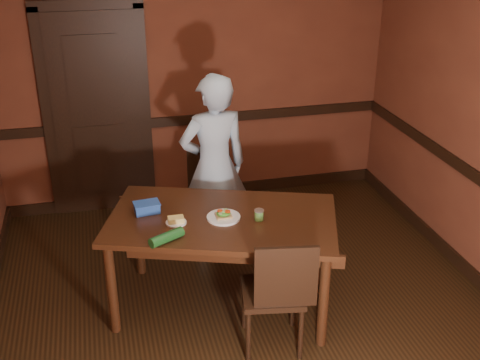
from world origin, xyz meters
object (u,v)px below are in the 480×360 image
sandwich_plate (224,216)px  sauce_jar (259,215)px  cheese_saucer (176,221)px  chair_near (272,290)px  food_tub (147,208)px  dining_table (223,262)px  person (214,167)px  chair_far (218,199)px

sandwich_plate → sauce_jar: bearing=-19.1°
sandwich_plate → cheese_saucer: bearing=177.8°
chair_near → food_tub: size_ratio=4.44×
dining_table → food_tub: 0.73m
chair_near → cheese_saucer: 0.87m
person → cheese_saucer: (-0.46, -0.85, -0.02)m
sandwich_plate → cheese_saucer: (-0.36, 0.01, 0.00)m
dining_table → food_tub: (-0.54, 0.22, 0.44)m
dining_table → sandwich_plate: (0.01, -0.02, 0.42)m
dining_table → chair_far: bearing=99.6°
sandwich_plate → person: bearing=83.1°
person → chair_far: bearing=-117.5°
dining_table → sandwich_plate: bearing=-47.4°
chair_far → chair_near: bearing=-71.7°
dining_table → chair_near: chair_near is taller
sauce_jar → cheese_saucer: 0.62m
chair_far → food_tub: size_ratio=4.14×
chair_near → person: (-0.13, 1.38, 0.38)m
dining_table → food_tub: size_ratio=8.23×
chair_far → sandwich_plate: 1.13m
chair_far → person: bearing=-94.2°
person → sandwich_plate: (-0.11, -0.87, -0.03)m
chair_near → sandwich_plate: chair_near is taller
chair_near → chair_far: bearing=-77.8°
sauce_jar → food_tub: sauce_jar is taller
dining_table → food_tub: bearing=177.6°
chair_far → person: (-0.07, -0.18, 0.41)m
cheese_saucer → chair_far: bearing=62.9°
chair_near → cheese_saucer: bearing=-31.7°
dining_table → sauce_jar: (0.26, -0.10, 0.44)m
person → food_tub: person is taller
sandwich_plate → chair_near: bearing=-65.2°
chair_far → sandwich_plate: sandwich_plate is taller
dining_table → person: 0.96m
cheese_saucer → sandwich_plate: bearing=-2.2°
cheese_saucer → chair_near: bearing=-41.5°
person → sandwich_plate: bearing=75.6°
dining_table → sauce_jar: 0.52m
dining_table → cheese_saucer: (-0.35, -0.00, 0.42)m
sauce_jar → dining_table: bearing=158.1°
chair_far → person: size_ratio=0.51×
chair_far → sandwich_plate: bearing=-83.4°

